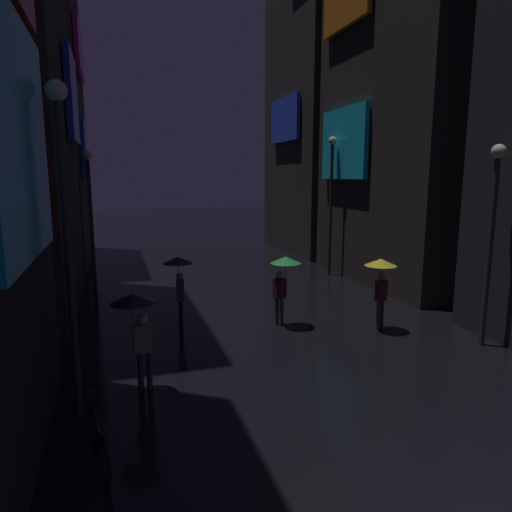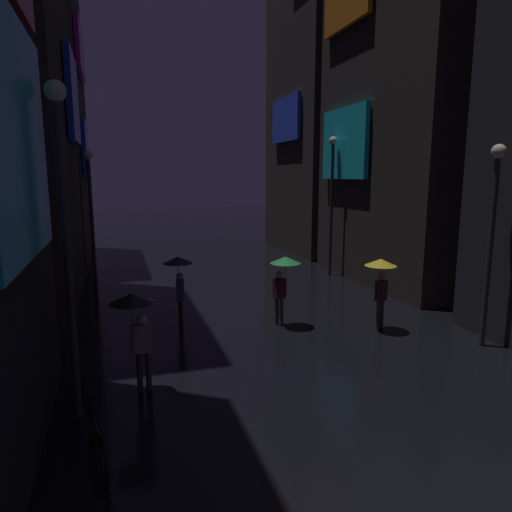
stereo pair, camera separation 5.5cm
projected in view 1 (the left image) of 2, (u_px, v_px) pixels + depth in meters
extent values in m
cube|color=#19D8F2|center=(18.00, 139.00, 6.02)|extent=(0.20, 3.82, 3.19)
cube|color=#264CF9|center=(72.00, 98.00, 15.75)|extent=(0.20, 3.03, 3.00)
cube|color=#33302D|center=(39.00, 123.00, 22.73)|extent=(4.00, 8.53, 14.11)
cube|color=#264CF9|center=(84.00, 150.00, 21.72)|extent=(0.20, 2.65, 2.72)
cube|color=#F226D8|center=(79.00, 51.00, 21.91)|extent=(0.20, 4.25, 2.29)
cube|color=#19D8F2|center=(344.00, 144.00, 19.42)|extent=(0.20, 3.69, 2.97)
cube|color=#2D2826|center=(319.00, 54.00, 25.95)|extent=(4.00, 7.52, 22.57)
cube|color=#264CF9|center=(285.00, 120.00, 25.73)|extent=(0.20, 3.97, 2.43)
cylinder|color=#2D2D38|center=(149.00, 371.00, 9.54)|extent=(0.12, 0.12, 0.85)
cylinder|color=#2D2D38|center=(140.00, 372.00, 9.51)|extent=(0.12, 0.12, 0.85)
cube|color=gray|center=(143.00, 338.00, 9.40)|extent=(0.36, 0.25, 0.60)
sphere|color=beige|center=(143.00, 319.00, 9.33)|extent=(0.22, 0.22, 0.22)
cylinder|color=gray|center=(134.00, 337.00, 9.30)|extent=(0.09, 0.09, 0.50)
cylinder|color=slate|center=(133.00, 322.00, 9.24)|extent=(0.02, 0.02, 0.77)
cone|color=black|center=(132.00, 299.00, 9.16)|extent=(0.90, 0.90, 0.20)
cylinder|color=#38332D|center=(382.00, 314.00, 13.49)|extent=(0.12, 0.12, 0.85)
cylinder|color=#38332D|center=(378.00, 315.00, 13.37)|extent=(0.12, 0.12, 0.85)
cube|color=#4C1E23|center=(381.00, 290.00, 13.31)|extent=(0.40, 0.35, 0.60)
sphere|color=#9E7051|center=(382.00, 277.00, 13.23)|extent=(0.22, 0.22, 0.22)
cylinder|color=#4C1E23|center=(379.00, 290.00, 13.14)|extent=(0.09, 0.09, 0.50)
cylinder|color=slate|center=(380.00, 279.00, 13.08)|extent=(0.02, 0.02, 0.77)
cone|color=yellow|center=(381.00, 262.00, 13.00)|extent=(0.90, 0.90, 0.20)
cylinder|color=black|center=(181.00, 315.00, 13.36)|extent=(0.12, 0.12, 0.85)
cylinder|color=black|center=(181.00, 313.00, 13.54)|extent=(0.12, 0.12, 0.85)
cube|color=#333859|center=(180.00, 290.00, 13.33)|extent=(0.28, 0.37, 0.60)
sphere|color=#9E7051|center=(180.00, 277.00, 13.25)|extent=(0.22, 0.22, 0.22)
cylinder|color=#333859|center=(179.00, 287.00, 13.49)|extent=(0.09, 0.09, 0.50)
cylinder|color=slate|center=(178.00, 276.00, 13.43)|extent=(0.02, 0.02, 0.77)
cone|color=black|center=(178.00, 260.00, 13.34)|extent=(0.90, 0.90, 0.20)
cylinder|color=#38332D|center=(277.00, 311.00, 13.77)|extent=(0.12, 0.12, 0.85)
cylinder|color=#38332D|center=(282.00, 312.00, 13.65)|extent=(0.12, 0.12, 0.85)
cube|color=#4C1E23|center=(279.00, 288.00, 13.58)|extent=(0.36, 0.40, 0.60)
sphere|color=tan|center=(280.00, 275.00, 13.51)|extent=(0.22, 0.22, 0.22)
cylinder|color=#4C1E23|center=(285.00, 287.00, 13.49)|extent=(0.09, 0.09, 0.50)
cylinder|color=slate|center=(285.00, 276.00, 13.44)|extent=(0.02, 0.02, 0.77)
cone|color=green|center=(286.00, 260.00, 13.35)|extent=(0.90, 0.90, 0.20)
torus|color=black|center=(105.00, 461.00, 6.64)|extent=(0.19, 0.72, 0.72)
torus|color=black|center=(94.00, 425.00, 7.60)|extent=(0.19, 0.72, 0.72)
cylinder|color=black|center=(99.00, 431.00, 7.09)|extent=(0.23, 0.99, 0.05)
cylinder|color=black|center=(93.00, 405.00, 7.54)|extent=(0.04, 0.04, 0.40)
cube|color=black|center=(92.00, 393.00, 7.50)|extent=(0.16, 0.26, 0.06)
cylinder|color=black|center=(103.00, 426.00, 6.55)|extent=(0.11, 0.45, 0.03)
cylinder|color=#2D2D33|center=(92.00, 227.00, 17.30)|extent=(0.14, 0.14, 5.02)
sphere|color=#F9EFCC|center=(87.00, 155.00, 16.83)|extent=(0.36, 0.36, 0.36)
cylinder|color=#2D2D33|center=(489.00, 255.00, 11.74)|extent=(0.14, 0.14, 4.87)
sphere|color=#F9EFCC|center=(499.00, 151.00, 11.29)|extent=(0.36, 0.36, 0.36)
cylinder|color=#2D2D33|center=(331.00, 212.00, 20.16)|extent=(0.14, 0.14, 5.76)
sphere|color=#F9EFCC|center=(333.00, 141.00, 19.63)|extent=(0.36, 0.36, 0.36)
cylinder|color=#2D2D33|center=(69.00, 269.00, 8.07)|extent=(0.14, 0.14, 5.67)
sphere|color=#F9EFCC|center=(56.00, 90.00, 7.54)|extent=(0.36, 0.36, 0.36)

